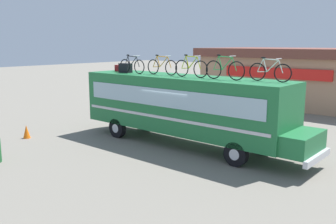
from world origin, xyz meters
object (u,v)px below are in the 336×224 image
(rooftop_bicycle_1, at_px, (132,66))
(bus, at_px, (184,105))
(rooftop_bicycle_3, at_px, (191,68))
(luggage_bag_1, at_px, (122,68))
(rooftop_bicycle_5, at_px, (270,71))
(luggage_bag_2, at_px, (125,68))
(rooftop_bicycle_4, at_px, (225,69))
(rooftop_bicycle_2, at_px, (162,66))
(traffic_cone, at_px, (27,132))

(rooftop_bicycle_1, bearing_deg, bus, 7.59)
(rooftop_bicycle_3, bearing_deg, luggage_bag_1, 175.36)
(rooftop_bicycle_5, bearing_deg, rooftop_bicycle_3, -171.65)
(luggage_bag_2, height_order, rooftop_bicycle_4, rooftop_bicycle_4)
(luggage_bag_1, height_order, rooftop_bicycle_4, rooftop_bicycle_4)
(rooftop_bicycle_2, xyz_separation_m, rooftop_bicycle_4, (3.36, -0.08, 0.03))
(traffic_cone, bearing_deg, rooftop_bicycle_1, 45.04)
(rooftop_bicycle_2, bearing_deg, rooftop_bicycle_1, -168.84)
(bus, xyz_separation_m, luggage_bag_1, (-4.18, 0.21, 1.40))
(bus, relative_size, rooftop_bicycle_3, 6.50)
(rooftop_bicycle_1, relative_size, traffic_cone, 2.60)
(luggage_bag_1, xyz_separation_m, rooftop_bicycle_2, (2.93, -0.27, 0.22))
(rooftop_bicycle_4, height_order, rooftop_bicycle_5, rooftop_bicycle_4)
(rooftop_bicycle_3, distance_m, rooftop_bicycle_4, 1.63)
(rooftop_bicycle_5, bearing_deg, luggage_bag_1, -179.23)
(bus, bearing_deg, rooftop_bicycle_1, -172.41)
(bus, distance_m, traffic_cone, 7.72)
(bus, xyz_separation_m, luggage_bag_2, (-3.46, -0.24, 1.47))
(luggage_bag_2, relative_size, traffic_cone, 0.98)
(bus, height_order, rooftop_bicycle_2, rooftop_bicycle_2)
(luggage_bag_1, height_order, rooftop_bicycle_5, rooftop_bicycle_5)
(traffic_cone, bearing_deg, bus, 31.66)
(rooftop_bicycle_2, bearing_deg, rooftop_bicycle_4, -1.34)
(luggage_bag_2, distance_m, rooftop_bicycle_5, 7.28)
(traffic_cone, bearing_deg, luggage_bag_2, 51.44)
(rooftop_bicycle_1, bearing_deg, rooftop_bicycle_3, 3.58)
(rooftop_bicycle_4, xyz_separation_m, traffic_cone, (-8.56, -3.83, -3.16))
(traffic_cone, bearing_deg, rooftop_bicycle_5, 22.73)
(rooftop_bicycle_5, relative_size, traffic_cone, 2.69)
(rooftop_bicycle_2, relative_size, traffic_cone, 2.79)
(rooftop_bicycle_3, bearing_deg, rooftop_bicycle_4, 1.06)
(rooftop_bicycle_3, relative_size, traffic_cone, 2.70)
(bus, bearing_deg, rooftop_bicycle_5, 4.74)
(rooftop_bicycle_3, relative_size, rooftop_bicycle_5, 1.01)
(bus, distance_m, luggage_bag_2, 3.77)
(rooftop_bicycle_3, bearing_deg, rooftop_bicycle_1, -176.42)
(rooftop_bicycle_2, bearing_deg, luggage_bag_1, 174.76)
(bus, relative_size, rooftop_bicycle_5, 6.54)
(rooftop_bicycle_2, distance_m, rooftop_bicycle_3, 1.73)
(luggage_bag_1, relative_size, traffic_cone, 1.13)
(rooftop_bicycle_3, height_order, traffic_cone, rooftop_bicycle_3)
(rooftop_bicycle_5, xyz_separation_m, traffic_cone, (-10.23, -4.29, -3.13))
(luggage_bag_1, distance_m, rooftop_bicycle_5, 7.97)
(bus, relative_size, rooftop_bicycle_2, 6.29)
(rooftop_bicycle_4, relative_size, rooftop_bicycle_5, 1.05)
(rooftop_bicycle_4, height_order, traffic_cone, rooftop_bicycle_4)
(traffic_cone, bearing_deg, rooftop_bicycle_4, 24.11)
(luggage_bag_2, xyz_separation_m, rooftop_bicycle_3, (3.95, 0.07, 0.17))
(luggage_bag_2, xyz_separation_m, rooftop_bicycle_4, (5.58, 0.10, 0.18))
(rooftop_bicycle_2, relative_size, rooftop_bicycle_4, 0.99)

